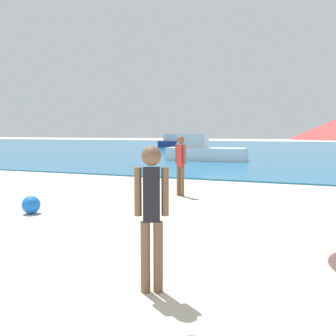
% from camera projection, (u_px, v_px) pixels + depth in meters
% --- Properties ---
extents(water, '(160.00, 60.00, 0.06)m').
position_uv_depth(water, '(287.00, 148.00, 41.97)').
color(water, '#1E6B9E').
rests_on(water, ground).
extents(person_standing, '(0.37, 0.22, 1.69)m').
position_uv_depth(person_standing, '(152.00, 210.00, 4.29)').
color(person_standing, brown).
rests_on(person_standing, ground).
extents(person_distant, '(0.37, 0.23, 1.73)m').
position_uv_depth(person_distant, '(180.00, 162.00, 10.88)').
color(person_distant, brown).
rests_on(person_distant, ground).
extents(boat_near, '(4.97, 1.66, 1.68)m').
position_uv_depth(boat_near, '(204.00, 151.00, 23.81)').
color(boat_near, white).
rests_on(boat_near, water).
extents(boat_far, '(4.56, 1.52, 1.54)m').
position_uv_depth(boat_far, '(177.00, 143.00, 43.94)').
color(boat_far, navy).
rests_on(boat_far, water).
extents(beach_ball, '(0.41, 0.41, 0.41)m').
position_uv_depth(beach_ball, '(31.00, 205.00, 8.54)').
color(beach_ball, blue).
rests_on(beach_ball, ground).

